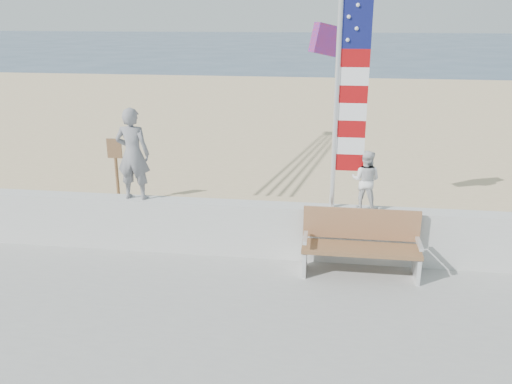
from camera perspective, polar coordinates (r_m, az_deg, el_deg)
ground at (r=7.60m, az=-3.47°, el=-13.99°), size 220.00×220.00×0.00m
sand at (r=15.85m, az=2.87°, el=3.71°), size 90.00×40.00×0.08m
seawall at (r=9.06m, az=-1.08°, el=-3.87°), size 30.00×0.35×0.90m
adult at (r=9.14m, az=-12.84°, el=3.93°), size 0.57×0.38×1.54m
child at (r=8.67m, az=11.47°, el=1.23°), size 0.55×0.48×0.96m
bench at (r=8.54m, az=10.97°, el=-5.24°), size 1.80×0.57×1.00m
flag at (r=8.35m, az=9.42°, el=10.79°), size 0.50×0.08×3.50m
parafoil_kite at (r=10.55m, az=8.69°, el=15.27°), size 1.07×0.71×0.73m
sign at (r=11.94m, az=-14.52°, el=2.68°), size 0.32×0.07×1.46m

